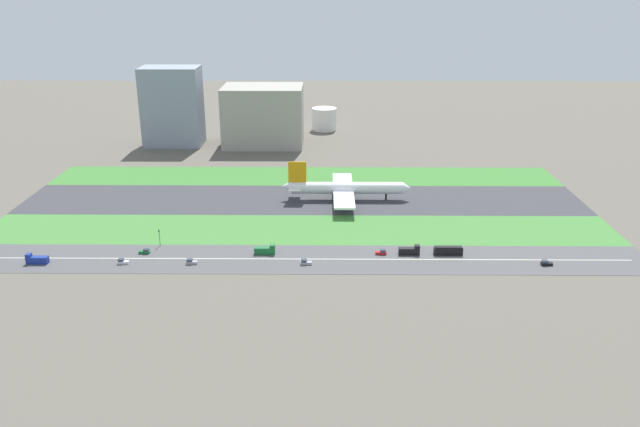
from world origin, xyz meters
TOP-DOWN VIEW (x-y plane):
  - ground_plane at (0.00, 0.00)m, footprint 800.00×800.00m
  - runway at (0.00, 0.00)m, footprint 280.00×46.00m
  - grass_median_north at (0.00, 41.00)m, footprint 280.00×36.00m
  - grass_median_south at (0.00, -41.00)m, footprint 280.00×36.00m
  - highway at (0.00, -73.00)m, footprint 280.00×28.00m
  - highway_centerline at (0.00, -73.00)m, footprint 266.00×0.50m
  - airliner at (20.61, 0.00)m, footprint 65.00×56.00m
  - car_0 at (97.45, -78.00)m, footprint 4.40×1.80m
  - car_3 at (-62.02, -68.00)m, footprint 4.40×1.80m
  - car_5 at (34.12, -68.00)m, footprint 4.40×1.80m
  - car_4 at (-68.06, -78.00)m, footprint 4.40×1.80m
  - truck_1 at (45.53, -68.00)m, footprint 8.40×2.50m
  - truck_2 at (-12.96, -68.00)m, footprint 8.40×2.50m
  - car_2 at (3.61, -78.00)m, footprint 4.40×1.80m
  - bus_0 at (61.05, -68.00)m, footprint 11.60×2.50m
  - truck_0 at (-101.76, -78.00)m, footprint 8.40×2.50m
  - car_1 at (-41.14, -78.00)m, footprint 4.40×1.80m
  - traffic_light at (-57.73, -60.01)m, footprint 0.36×0.50m
  - terminal_building at (-90.00, 114.00)m, footprint 37.76×24.52m
  - hangar_building at (-30.02, 114.00)m, footprint 52.17×37.05m
  - fuel_tank_west at (-18.53, 159.00)m, footprint 17.18×17.18m
  - fuel_tank_centre at (10.26, 159.00)m, footprint 18.03×18.03m

SIDE VIEW (x-z plane):
  - ground_plane at x=0.00m, z-range 0.00..0.00m
  - runway at x=0.00m, z-range 0.00..0.10m
  - grass_median_north at x=0.00m, z-range 0.00..0.10m
  - grass_median_south at x=0.00m, z-range 0.00..0.10m
  - highway at x=0.00m, z-range 0.00..0.10m
  - highway_centerline at x=0.00m, z-range 0.10..0.11m
  - car_0 at x=97.45m, z-range -0.08..1.92m
  - car_3 at x=-62.02m, z-range -0.08..1.92m
  - car_5 at x=34.12m, z-range -0.08..1.92m
  - car_4 at x=-68.06m, z-range -0.08..1.92m
  - car_2 at x=3.61m, z-range -0.08..1.92m
  - car_1 at x=-41.14m, z-range -0.08..1.92m
  - truck_1 at x=45.53m, z-range -0.33..3.67m
  - truck_2 at x=-12.96m, z-range -0.33..3.67m
  - truck_0 at x=-101.76m, z-range -0.33..3.67m
  - bus_0 at x=61.05m, z-range 0.07..3.57m
  - traffic_light at x=-57.73m, z-range 0.69..7.89m
  - airliner at x=20.61m, z-range -3.62..16.08m
  - fuel_tank_centre at x=10.26m, z-range 0.00..16.12m
  - fuel_tank_west at x=-18.53m, z-range 0.00..16.92m
  - hangar_building at x=-30.02m, z-range 0.00..39.05m
  - terminal_building at x=-90.00m, z-range 0.00..51.39m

